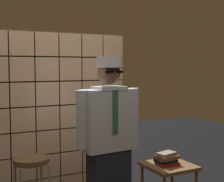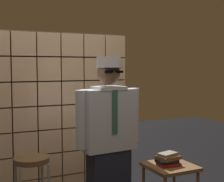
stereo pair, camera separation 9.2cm
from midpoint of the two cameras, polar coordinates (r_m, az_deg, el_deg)
The scene contains 6 objects.
glass_block_wall at distance 4.19m, azimuth -8.27°, elevation -4.39°, with size 1.82×0.10×2.11m.
standing_person at distance 3.28m, azimuth 0.24°, elevation -8.90°, with size 0.70×0.31×1.76m.
bar_stool at distance 3.36m, azimuth -12.94°, elevation -14.48°, with size 0.34×0.34×0.79m.
side_table at distance 3.93m, azimuth 10.72°, elevation -13.48°, with size 0.52×0.52×0.55m.
book_stack at distance 3.86m, azimuth 10.36°, elevation -11.60°, with size 0.27×0.22×0.15m.
coffee_mug at distance 3.80m, azimuth 10.05°, elevation -12.17°, with size 0.13×0.08×0.09m.
Camera 2 is at (-1.19, -2.53, 1.67)m, focal length 52.72 mm.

